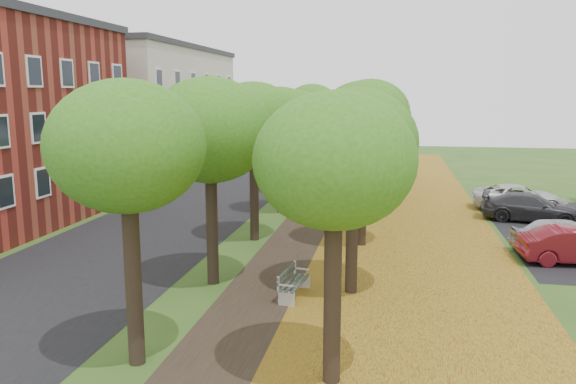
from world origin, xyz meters
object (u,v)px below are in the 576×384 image
at_px(car_grey, 532,208).
at_px(car_white, 519,197).
at_px(bench, 293,283).
at_px(car_silver, 567,236).

bearing_deg(car_grey, car_white, 11.50).
xyz_separation_m(car_grey, car_white, (0.00, 3.02, -0.00)).
bearing_deg(bench, car_silver, -48.51).
height_order(bench, car_white, car_white).
xyz_separation_m(bench, car_white, (10.23, 16.02, 0.24)).
bearing_deg(car_silver, car_white, -10.70).
bearing_deg(car_white, car_grey, -178.13).
distance_m(bench, car_silver, 12.35).
distance_m(car_silver, car_grey, 6.08).
bearing_deg(bench, car_white, -25.14).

